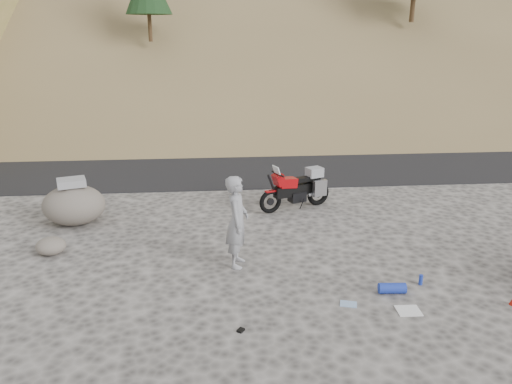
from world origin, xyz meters
TOP-DOWN VIEW (x-y plane):
  - ground at (0.00, 0.00)m, footprint 140.00×140.00m
  - road at (0.00, 9.00)m, footprint 120.00×7.00m
  - motorcycle at (0.86, 3.74)m, footprint 2.06×1.10m
  - man at (-0.97, 0.40)m, footprint 0.56×0.76m
  - boulder at (-4.89, 3.07)m, footprint 1.66×1.46m
  - small_rock at (-4.96, 1.27)m, footprint 0.73×0.67m
  - gear_white_cloth at (1.88, -1.65)m, footprint 0.42×0.37m
  - gear_blue_mat at (1.81, -1.02)m, footprint 0.51×0.23m
  - gear_bottle at (2.46, -0.75)m, footprint 0.09×0.09m
  - gear_glove_b at (-1.04, -2.02)m, footprint 0.14×0.15m
  - gear_blue_cloth at (0.90, -1.35)m, footprint 0.34×0.29m

SIDE VIEW (x-z plane):
  - ground at x=0.00m, z-range 0.00..0.00m
  - road at x=0.00m, z-range -0.03..0.03m
  - man at x=-0.97m, z-range -0.95..0.95m
  - gear_blue_cloth at x=0.90m, z-range 0.00..0.01m
  - gear_white_cloth at x=1.88m, z-range 0.00..0.01m
  - gear_glove_b at x=-1.04m, z-range 0.00..0.04m
  - gear_blue_mat at x=1.81m, z-range 0.00..0.20m
  - gear_bottle at x=2.46m, z-range 0.00..0.20m
  - small_rock at x=-4.96m, z-range 0.00..0.38m
  - boulder at x=-4.89m, z-range -0.07..1.10m
  - motorcycle at x=0.86m, z-range -0.09..1.20m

